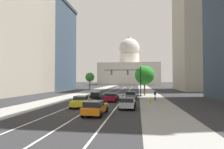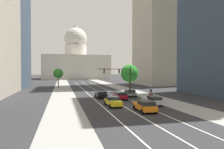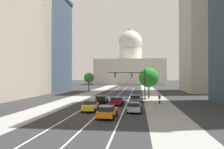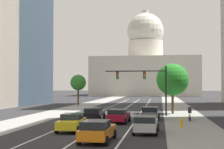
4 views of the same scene
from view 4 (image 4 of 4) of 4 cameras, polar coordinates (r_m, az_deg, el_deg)
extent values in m
plane|color=#2B2B2D|center=(66.69, 3.19, -5.23)|extent=(400.00, 400.00, 0.00)
cube|color=gray|center=(63.15, -5.20, -5.40)|extent=(5.04, 130.00, 0.01)
cube|color=gray|center=(61.51, 10.98, -5.47)|extent=(5.04, 130.00, 0.01)
cube|color=white|center=(52.24, -1.70, -6.13)|extent=(0.16, 90.00, 0.01)
cube|color=white|center=(51.79, 1.73, -6.16)|extent=(0.16, 90.00, 0.01)
cube|color=white|center=(51.53, 5.21, -6.18)|extent=(0.16, 90.00, 0.01)
cube|color=beige|center=(134.89, 5.73, -0.42)|extent=(40.69, 28.93, 14.76)
cylinder|color=beige|center=(135.61, 5.71, 4.18)|extent=(13.90, 13.90, 6.99)
sphere|color=beige|center=(136.62, 5.70, 7.33)|extent=(14.67, 14.67, 14.67)
cylinder|color=beige|center=(137.83, 5.69, 10.04)|extent=(2.64, 2.64, 3.67)
cube|color=yellow|center=(28.58, -6.91, -8.29)|extent=(1.83, 4.31, 0.68)
cube|color=black|center=(28.71, -6.81, -7.09)|extent=(1.62, 1.98, 0.49)
cylinder|color=black|center=(30.22, -7.86, -8.59)|extent=(0.24, 0.65, 0.64)
cylinder|color=black|center=(29.85, -4.65, -8.68)|extent=(0.24, 0.65, 0.64)
cylinder|color=black|center=(27.44, -9.37, -9.26)|extent=(0.24, 0.65, 0.64)
cylinder|color=black|center=(27.04, -5.85, -9.39)|extent=(0.24, 0.65, 0.64)
cube|color=slate|center=(38.70, 6.53, -6.68)|extent=(1.91, 4.40, 0.60)
cube|color=black|center=(38.15, 6.49, -5.89)|extent=(1.72, 2.16, 0.54)
cylinder|color=black|center=(40.26, 5.31, -6.93)|extent=(0.23, 0.64, 0.64)
cylinder|color=black|center=(40.18, 7.95, -6.93)|extent=(0.23, 0.64, 0.64)
cylinder|color=black|center=(37.31, 5.01, -7.33)|extent=(0.23, 0.64, 0.64)
cylinder|color=black|center=(37.22, 7.86, -7.33)|extent=(0.23, 0.64, 0.64)
cube|color=black|center=(37.98, -3.07, -6.80)|extent=(1.83, 4.13, 0.57)
cube|color=black|center=(37.52, -3.20, -6.05)|extent=(1.69, 2.05, 0.48)
cylinder|color=black|center=(39.56, -3.98, -7.02)|extent=(0.22, 0.64, 0.64)
cylinder|color=black|center=(39.22, -1.34, -7.07)|extent=(0.22, 0.64, 0.64)
cylinder|color=black|center=(36.83, -4.91, -7.40)|extent=(0.22, 0.64, 0.64)
cylinder|color=black|center=(36.46, -2.08, -7.46)|extent=(0.22, 0.64, 0.64)
cube|color=orange|center=(23.35, -2.43, -9.76)|extent=(1.96, 4.56, 0.67)
cube|color=black|center=(22.66, -2.78, -8.49)|extent=(1.74, 2.26, 0.52)
cylinder|color=black|center=(25.08, -3.74, -9.98)|extent=(0.24, 0.65, 0.64)
cylinder|color=black|center=(24.72, 0.43, -10.10)|extent=(0.24, 0.65, 0.64)
cylinder|color=black|center=(22.15, -5.65, -11.05)|extent=(0.24, 0.65, 0.64)
cylinder|color=black|center=(21.74, -0.92, -11.23)|extent=(0.24, 0.65, 0.64)
cube|color=maroon|center=(34.83, 1.14, -7.18)|extent=(2.04, 4.23, 0.66)
cube|color=black|center=(34.18, 0.97, -6.33)|extent=(1.79, 2.16, 0.47)
cylinder|color=black|center=(36.41, 0.08, -7.47)|extent=(0.25, 0.65, 0.64)
cylinder|color=black|center=(36.11, 2.98, -7.51)|extent=(0.25, 0.65, 0.64)
cylinder|color=black|center=(33.66, -0.83, -7.92)|extent=(0.25, 0.65, 0.64)
cylinder|color=black|center=(33.33, 2.31, -7.98)|extent=(0.25, 0.65, 0.64)
cube|color=#B2B5BA|center=(27.57, 5.84, -8.53)|extent=(1.84, 4.51, 0.68)
cube|color=black|center=(26.46, 5.68, -7.57)|extent=(1.65, 2.17, 0.47)
cylinder|color=black|center=(29.18, 4.34, -8.84)|extent=(0.24, 0.65, 0.64)
cylinder|color=black|center=(29.07, 7.77, -8.85)|extent=(0.24, 0.65, 0.64)
cylinder|color=black|center=(26.18, 3.70, -9.64)|extent=(0.24, 0.65, 0.64)
cylinder|color=black|center=(26.06, 7.54, -9.66)|extent=(0.24, 0.65, 0.64)
cylinder|color=black|center=(43.28, 9.17, -2.75)|extent=(0.20, 0.20, 6.40)
cylinder|color=black|center=(43.42, 3.99, 0.59)|extent=(7.81, 0.14, 0.14)
cube|color=black|center=(43.33, 5.54, -0.13)|extent=(0.32, 0.28, 0.96)
sphere|color=red|center=(43.19, 5.53, 0.28)|extent=(0.20, 0.20, 0.20)
sphere|color=orange|center=(43.18, 5.53, -0.12)|extent=(0.20, 0.20, 0.20)
sphere|color=green|center=(43.18, 5.53, -0.52)|extent=(0.20, 0.20, 0.20)
cube|color=black|center=(43.64, 0.93, -0.15)|extent=(0.32, 0.28, 0.96)
sphere|color=red|center=(43.50, 0.90, 0.25)|extent=(0.20, 0.20, 0.20)
sphere|color=orange|center=(43.49, 0.90, -0.14)|extent=(0.20, 0.20, 0.20)
sphere|color=green|center=(43.48, 0.90, -0.54)|extent=(0.20, 0.20, 0.20)
cylinder|color=yellow|center=(31.53, 11.73, -8.23)|extent=(0.26, 0.26, 0.70)
sphere|color=yellow|center=(31.49, 11.73, -7.46)|extent=(0.26, 0.26, 0.26)
cylinder|color=yellow|center=(31.37, 11.75, -8.20)|extent=(0.10, 0.12, 0.10)
cylinder|color=black|center=(37.03, 13.17, -7.31)|extent=(0.06, 0.66, 0.66)
cylinder|color=black|center=(38.06, 13.00, -7.16)|extent=(0.06, 0.66, 0.66)
cube|color=#A51919|center=(37.52, 13.08, -6.90)|extent=(0.08, 1.00, 0.36)
cube|color=#262833|center=(37.42, 13.08, -5.95)|extent=(0.37, 0.29, 0.64)
sphere|color=tan|center=(37.47, 13.07, -5.28)|extent=(0.22, 0.22, 0.22)
cylinder|color=#51381E|center=(46.89, 10.28, -4.67)|extent=(0.32, 0.32, 3.14)
sphere|color=#268025|center=(46.85, 10.26, -0.85)|extent=(4.43, 4.43, 4.43)
cylinder|color=#51381E|center=(65.89, -5.78, -3.78)|extent=(0.32, 0.32, 3.41)
sphere|color=#307828|center=(65.86, -5.77, -1.36)|extent=(3.06, 3.06, 3.06)
camera|label=1|loc=(3.97, 10.08, -4.07)|focal=29.31mm
camera|label=2|loc=(15.29, -92.50, 6.17)|focal=33.41mm
camera|label=3|loc=(3.99, -163.96, 18.89)|focal=35.82mm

